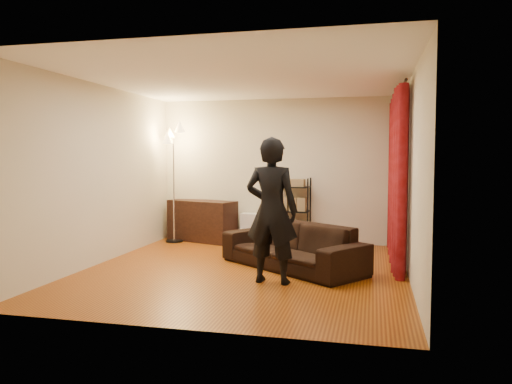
% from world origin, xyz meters
% --- Properties ---
extents(floor, '(5.00, 5.00, 0.00)m').
position_xyz_m(floor, '(0.00, 0.00, 0.00)').
color(floor, '#8E4C12').
rests_on(floor, ground).
extents(ceiling, '(5.00, 5.00, 0.00)m').
position_xyz_m(ceiling, '(0.00, 0.00, 2.70)').
color(ceiling, white).
rests_on(ceiling, ground).
extents(wall_back, '(5.00, 0.00, 5.00)m').
position_xyz_m(wall_back, '(0.00, 2.50, 1.35)').
color(wall_back, beige).
rests_on(wall_back, ground).
extents(wall_front, '(5.00, 0.00, 5.00)m').
position_xyz_m(wall_front, '(0.00, -2.50, 1.35)').
color(wall_front, beige).
rests_on(wall_front, ground).
extents(wall_left, '(0.00, 5.00, 5.00)m').
position_xyz_m(wall_left, '(-2.25, 0.00, 1.35)').
color(wall_left, beige).
rests_on(wall_left, ground).
extents(wall_right, '(0.00, 5.00, 5.00)m').
position_xyz_m(wall_right, '(2.25, 0.00, 1.35)').
color(wall_right, beige).
rests_on(wall_right, ground).
extents(curtain_rod, '(0.04, 2.65, 0.04)m').
position_xyz_m(curtain_rod, '(2.15, 1.12, 2.58)').
color(curtain_rod, black).
rests_on(curtain_rod, wall_right).
extents(curtain, '(0.22, 2.65, 2.55)m').
position_xyz_m(curtain, '(2.13, 1.12, 1.28)').
color(curtain, maroon).
rests_on(curtain, ground).
extents(sofa, '(2.32, 2.03, 0.65)m').
position_xyz_m(sofa, '(0.64, 0.29, 0.33)').
color(sofa, black).
rests_on(sofa, ground).
extents(person, '(0.72, 0.50, 1.86)m').
position_xyz_m(person, '(0.52, -0.60, 0.93)').
color(person, black).
rests_on(person, ground).
extents(media_cabinet, '(1.43, 0.90, 0.78)m').
position_xyz_m(media_cabinet, '(-1.42, 2.23, 0.39)').
color(media_cabinet, black).
rests_on(media_cabinet, ground).
extents(storage_boxes, '(0.34, 0.28, 0.55)m').
position_xyz_m(storage_boxes, '(-0.50, 2.31, 0.28)').
color(storage_boxes, silver).
rests_on(storage_boxes, ground).
extents(wire_shelf, '(0.64, 0.52, 1.23)m').
position_xyz_m(wire_shelf, '(0.35, 2.28, 0.61)').
color(wire_shelf, black).
rests_on(wire_shelf, ground).
extents(floor_lamp, '(0.48, 0.48, 2.18)m').
position_xyz_m(floor_lamp, '(-1.90, 2.01, 1.09)').
color(floor_lamp, silver).
rests_on(floor_lamp, ground).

